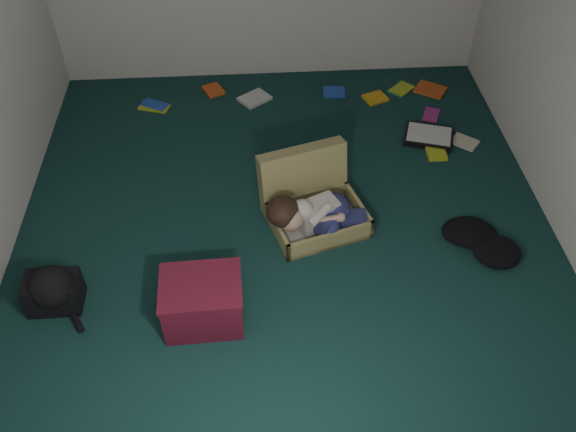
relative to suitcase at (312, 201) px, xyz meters
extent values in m
plane|color=#11322F|center=(-0.20, -0.20, -0.15)|extent=(4.50, 4.50, 0.00)
cube|color=tan|center=(0.04, -0.13, -0.07)|extent=(0.80, 0.67, 0.16)
cube|color=silver|center=(0.04, -0.13, -0.11)|extent=(0.72, 0.59, 0.02)
cube|color=tan|center=(-0.05, 0.17, 0.09)|extent=(0.71, 0.40, 0.50)
cube|color=beige|center=(0.03, -0.16, 0.02)|extent=(0.34, 0.27, 0.21)
sphere|color=tan|center=(-0.17, -0.25, 0.07)|extent=(0.19, 0.19, 0.19)
ellipsoid|color=black|center=(-0.23, -0.21, 0.11)|extent=(0.25, 0.26, 0.21)
ellipsoid|color=navy|center=(0.16, -0.10, 0.02)|extent=(0.22, 0.26, 0.21)
cube|color=navy|center=(0.12, -0.23, 0.01)|extent=(0.28, 0.26, 0.14)
cube|color=navy|center=(0.26, -0.20, -0.02)|extent=(0.24, 0.12, 0.11)
sphere|color=white|center=(0.34, -0.14, -0.04)|extent=(0.11, 0.11, 0.11)
sphere|color=white|center=(0.36, -0.21, -0.05)|extent=(0.10, 0.10, 0.10)
cylinder|color=tan|center=(0.11, -0.26, 0.06)|extent=(0.19, 0.11, 0.06)
cube|color=#5A1224|center=(-0.79, -0.91, 0.01)|extent=(0.50, 0.40, 0.33)
cube|color=#5A1224|center=(-0.79, -0.91, 0.19)|extent=(0.53, 0.42, 0.02)
cube|color=black|center=(1.12, 0.88, -0.12)|extent=(0.49, 0.42, 0.05)
cube|color=white|center=(1.12, 0.88, -0.10)|extent=(0.44, 0.37, 0.01)
cube|color=#BAC823|center=(-1.33, 1.52, -0.14)|extent=(0.22, 0.16, 0.02)
cube|color=#CF4D1B|center=(-0.78, 1.75, -0.14)|extent=(0.27, 0.26, 0.02)
cube|color=silver|center=(-0.39, 1.59, -0.14)|extent=(0.22, 0.25, 0.02)
cube|color=#214BB6|center=(0.38, 1.65, -0.14)|extent=(0.23, 0.26, 0.02)
cube|color=gold|center=(0.76, 1.52, -0.14)|extent=(0.27, 0.25, 0.02)
cube|color=#279049|center=(1.04, 1.67, -0.14)|extent=(0.23, 0.18, 0.02)
cube|color=#A92A83|center=(1.22, 1.22, -0.14)|extent=(0.27, 0.27, 0.02)
cube|color=beige|center=(1.42, 0.80, -0.14)|extent=(0.20, 0.24, 0.02)
cube|color=#BAC823|center=(1.14, 0.67, -0.14)|extent=(0.24, 0.27, 0.02)
cube|color=#CF4D1B|center=(1.32, 1.63, -0.14)|extent=(0.27, 0.24, 0.02)
camera|label=1|loc=(-0.41, -3.30, 3.15)|focal=38.00mm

